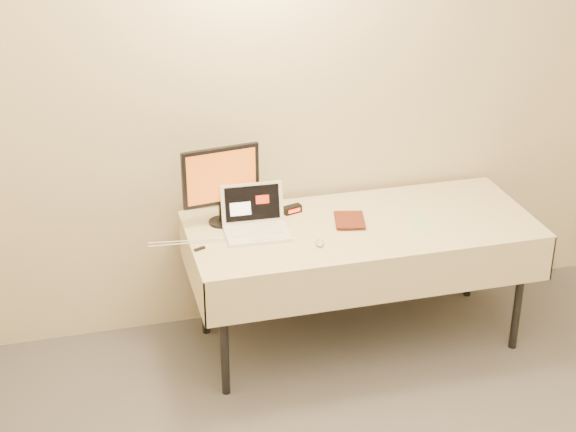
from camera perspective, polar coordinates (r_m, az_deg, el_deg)
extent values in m
cube|color=beige|center=(4.90, 3.30, 8.24)|extent=(4.00, 0.10, 2.70)
cylinder|color=black|center=(4.49, -4.15, -7.79)|extent=(0.04, 0.04, 0.69)
cylinder|color=black|center=(5.00, 14.70, -4.90)|extent=(0.04, 0.04, 0.69)
cylinder|color=black|center=(4.99, -5.45, -4.15)|extent=(0.04, 0.04, 0.69)
cylinder|color=black|center=(5.45, 11.80, -1.88)|extent=(0.04, 0.04, 0.69)
cube|color=gray|center=(4.74, 4.78, -0.79)|extent=(1.80, 0.75, 0.04)
cube|color=beige|center=(4.73, 4.80, -0.53)|extent=(1.86, 0.81, 0.01)
cube|color=beige|center=(4.46, 6.42, -4.22)|extent=(1.86, 0.01, 0.25)
cube|color=beige|center=(5.13, 3.28, 0.10)|extent=(1.86, 0.01, 0.25)
cube|color=beige|center=(4.59, -6.26, -3.28)|extent=(0.01, 0.81, 0.25)
cube|color=beige|center=(5.15, 14.52, -0.64)|extent=(0.01, 0.81, 0.25)
cube|color=white|center=(4.59, -2.00, -1.15)|extent=(0.34, 0.24, 0.02)
cube|color=white|center=(4.66, -2.34, 0.86)|extent=(0.33, 0.07, 0.21)
cube|color=black|center=(4.66, -2.34, 0.86)|extent=(0.29, 0.05, 0.18)
cylinder|color=black|center=(4.73, -4.26, -0.38)|extent=(0.17, 0.17, 0.01)
cube|color=black|center=(4.70, -4.29, 0.26)|extent=(0.03, 0.03, 0.10)
cube|color=black|center=(4.62, -4.37, 2.61)|extent=(0.42, 0.09, 0.31)
cube|color=orange|center=(4.62, -4.37, 2.61)|extent=(0.37, 0.06, 0.27)
imported|color=maroon|center=(4.69, 3.08, 0.73)|extent=(0.16, 0.06, 0.21)
cube|color=black|center=(4.82, 0.28, 0.44)|extent=(0.11, 0.07, 0.04)
cube|color=#FF280C|center=(4.81, 0.42, 0.34)|extent=(0.07, 0.02, 0.02)
ellipsoid|color=silver|center=(4.50, 2.08, -1.70)|extent=(0.07, 0.10, 0.02)
cube|color=#B7E0B2|center=(4.77, 8.47, -0.46)|extent=(0.16, 0.27, 0.00)
cube|color=black|center=(4.47, -5.74, -2.12)|extent=(0.06, 0.04, 0.01)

